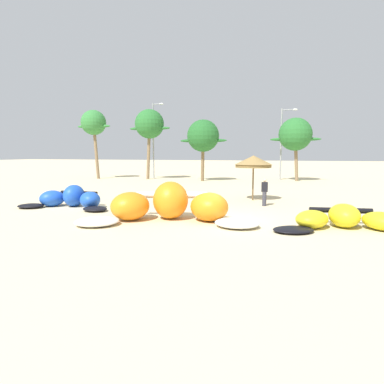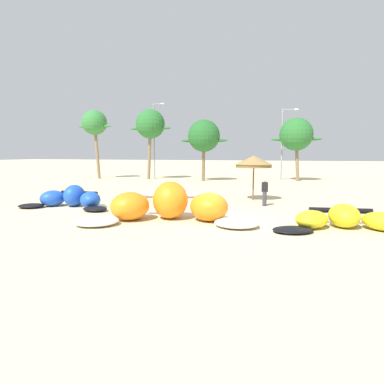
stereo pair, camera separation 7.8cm
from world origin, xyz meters
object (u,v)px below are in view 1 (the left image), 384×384
at_px(kite_far_left, 71,199).
at_px(palm_left, 149,125).
at_px(palm_leftmost, 94,124).
at_px(kite_left_of_center, 346,220).
at_px(kite_left, 169,206).
at_px(palm_center_left, 295,135).
at_px(beach_umbrella_near_van, 253,162).
at_px(lamppost_west_center, 283,140).
at_px(lamppost_west, 154,137).
at_px(palm_left_of_gap, 203,136).
at_px(person_near_kites, 265,192).

height_order(kite_far_left, palm_left, palm_left).
relative_size(kite_far_left, palm_leftmost, 0.70).
bearing_deg(kite_left_of_center, kite_left, -176.56).
distance_m(kite_left, palm_center_left, 25.65).
distance_m(kite_left_of_center, palm_center_left, 24.67).
xyz_separation_m(beach_umbrella_near_van, palm_leftmost, (-20.63, 13.66, 4.12)).
xyz_separation_m(kite_left, kite_left_of_center, (7.54, 0.45, -0.30)).
height_order(kite_left_of_center, lamppost_west_center, lamppost_west_center).
bearing_deg(kite_left_of_center, lamppost_west_center, 97.15).
bearing_deg(kite_left, lamppost_west, 114.41).
relative_size(palm_left, palm_left_of_gap, 1.21).
height_order(kite_far_left, palm_left_of_gap, palm_left_of_gap).
xyz_separation_m(person_near_kites, palm_left_of_gap, (-7.95, 16.24, 4.16)).
bearing_deg(palm_leftmost, person_near_kites, -36.41).
distance_m(palm_left, palm_center_left, 16.73).
bearing_deg(lamppost_west_center, palm_left, -167.76).
distance_m(kite_left, lamppost_west_center, 26.41).
bearing_deg(beach_umbrella_near_van, palm_leftmost, 146.48).
bearing_deg(kite_left_of_center, palm_left_of_gap, 118.58).
bearing_deg(beach_umbrella_near_van, kite_left_of_center, -57.88).
relative_size(beach_umbrella_near_van, person_near_kites, 1.82).
bearing_deg(person_near_kites, palm_left, 130.91).
distance_m(kite_left_of_center, palm_left_of_gap, 24.69).
relative_size(palm_leftmost, palm_left_of_gap, 1.22).
relative_size(person_near_kites, lamppost_west_center, 0.20).
relative_size(kite_left_of_center, lamppost_west, 0.69).
distance_m(person_near_kites, palm_left_of_gap, 18.55).
relative_size(kite_left, palm_center_left, 1.15).
distance_m(beach_umbrella_near_van, palm_left_of_gap, 15.87).
bearing_deg(beach_umbrella_near_van, person_near_kites, -67.73).
height_order(kite_far_left, lamppost_west_center, lamppost_west_center).
xyz_separation_m(kite_far_left, lamppost_west, (-4.19, 22.13, 4.62)).
xyz_separation_m(palm_center_left, lamppost_west, (-16.66, -0.53, -0.04)).
distance_m(kite_far_left, palm_leftmost, 23.16).
xyz_separation_m(beach_umbrella_near_van, palm_center_left, (2.77, 16.87, 2.59)).
xyz_separation_m(palm_leftmost, palm_left_of_gap, (13.59, 0.36, -1.69)).
distance_m(kite_left_of_center, lamppost_west, 30.34).
bearing_deg(kite_left_of_center, palm_center_left, 94.26).
height_order(person_near_kites, lamppost_west_center, lamppost_west_center).
bearing_deg(beach_umbrella_near_van, lamppost_west_center, 85.57).
bearing_deg(palm_center_left, person_near_kites, -95.56).
height_order(kite_left_of_center, beach_umbrella_near_van, beach_umbrella_near_van).
relative_size(kite_left, lamppost_west_center, 0.99).
bearing_deg(palm_left_of_gap, kite_left_of_center, -61.42).
bearing_deg(palm_left, palm_leftmost, -171.19).
distance_m(palm_leftmost, palm_center_left, 23.66).
relative_size(kite_left, person_near_kites, 4.99).
distance_m(palm_leftmost, lamppost_west_center, 22.54).
bearing_deg(beach_umbrella_near_van, palm_center_left, 80.68).
bearing_deg(beach_umbrella_near_van, palm_left, 133.09).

